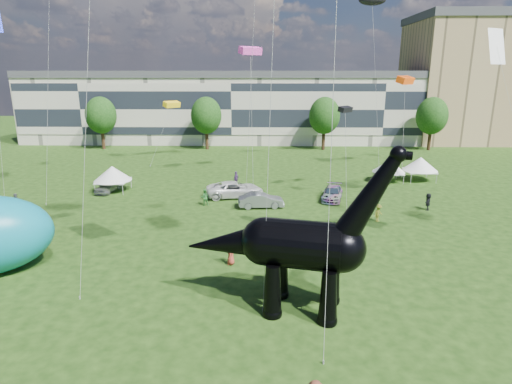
{
  "coord_description": "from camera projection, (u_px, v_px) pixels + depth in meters",
  "views": [
    {
      "loc": [
        -2.12,
        -20.0,
        12.87
      ],
      "look_at": [
        -2.67,
        8.0,
        5.0
      ],
      "focal_mm": 30.0,
      "sensor_mm": 36.0,
      "label": 1
    }
  ],
  "objects": [
    {
      "name": "terrace_row",
      "position": [
        233.0,
        110.0,
        80.9
      ],
      "size": [
        78.0,
        11.0,
        12.0
      ],
      "primitive_type": "cube",
      "color": "beige",
      "rests_on": "ground"
    },
    {
      "name": "ground",
      "position": [
        303.0,
        323.0,
        22.7
      ],
      "size": [
        220.0,
        220.0,
        0.0
      ],
      "primitive_type": "plane",
      "color": "#16330C",
      "rests_on": "ground"
    },
    {
      "name": "tree_far_right",
      "position": [
        432.0,
        113.0,
        71.51
      ],
      "size": [
        5.2,
        5.2,
        9.44
      ],
      "color": "#382314",
      "rests_on": "ground"
    },
    {
      "name": "tree_mid_left",
      "position": [
        206.0,
        112.0,
        72.23
      ],
      "size": [
        5.2,
        5.2,
        9.44
      ],
      "color": "#382314",
      "rests_on": "ground"
    },
    {
      "name": "visitors",
      "position": [
        244.0,
        220.0,
        36.17
      ],
      "size": [
        40.62,
        35.86,
        1.76
      ],
      "color": "#348337",
      "rests_on": "ground"
    },
    {
      "name": "car_dark",
      "position": [
        332.0,
        193.0,
        44.59
      ],
      "size": [
        2.97,
        5.02,
        1.36
      ],
      "primitive_type": "imported",
      "rotation": [
        0.0,
        0.0,
        -0.24
      ],
      "color": "#595960",
      "rests_on": "ground"
    },
    {
      "name": "gazebo_near",
      "position": [
        389.0,
        166.0,
        51.69
      ],
      "size": [
        3.89,
        3.89,
        2.7
      ],
      "rotation": [
        0.0,
        0.0,
        -0.0
      ],
      "color": "white",
      "rests_on": "ground"
    },
    {
      "name": "car_grey",
      "position": [
        261.0,
        200.0,
        41.94
      ],
      "size": [
        4.57,
        1.99,
        1.46
      ],
      "primitive_type": "imported",
      "rotation": [
        0.0,
        0.0,
        1.67
      ],
      "color": "gray",
      "rests_on": "ground"
    },
    {
      "name": "tree_mid_right",
      "position": [
        325.0,
        113.0,
        71.85
      ],
      "size": [
        5.2,
        5.2,
        9.44
      ],
      "color": "#382314",
      "rests_on": "ground"
    },
    {
      "name": "car_silver",
      "position": [
        108.0,
        186.0,
        47.38
      ],
      "size": [
        2.18,
        4.13,
        1.34
      ],
      "primitive_type": "imported",
      "rotation": [
        0.0,
        0.0,
        -0.16
      ],
      "color": "#B2B1B6",
      "rests_on": "ground"
    },
    {
      "name": "apartment_block",
      "position": [
        485.0,
        82.0,
        81.52
      ],
      "size": [
        28.0,
        18.0,
        22.0
      ],
      "primitive_type": "cube",
      "color": "tan",
      "rests_on": "ground"
    },
    {
      "name": "car_white",
      "position": [
        235.0,
        189.0,
        45.46
      ],
      "size": [
        6.42,
        3.84,
        1.67
      ],
      "primitive_type": "imported",
      "rotation": [
        0.0,
        0.0,
        1.76
      ],
      "color": "silver",
      "rests_on": "ground"
    },
    {
      "name": "gazebo_left",
      "position": [
        112.0,
        174.0,
        47.39
      ],
      "size": [
        4.11,
        4.11,
        2.87
      ],
      "rotation": [
        0.0,
        0.0,
        0.0
      ],
      "color": "silver",
      "rests_on": "ground"
    },
    {
      "name": "gazebo_far",
      "position": [
        420.0,
        164.0,
        52.21
      ],
      "size": [
        4.19,
        4.19,
        2.9
      ],
      "rotation": [
        0.0,
        0.0,
        0.01
      ],
      "color": "white",
      "rests_on": "ground"
    },
    {
      "name": "dinosaur_sculpture",
      "position": [
        294.0,
        247.0,
        23.24
      ],
      "size": [
        12.05,
        4.56,
        9.83
      ],
      "rotation": [
        0.0,
        0.0,
        -0.22
      ],
      "color": "black",
      "rests_on": "ground"
    },
    {
      "name": "tree_far_left",
      "position": [
        101.0,
        112.0,
        72.57
      ],
      "size": [
        5.2,
        5.2,
        9.44
      ],
      "color": "#382314",
      "rests_on": "ground"
    }
  ]
}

